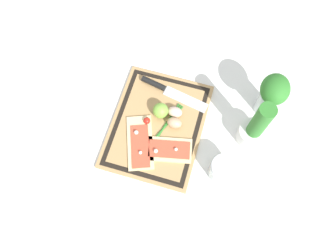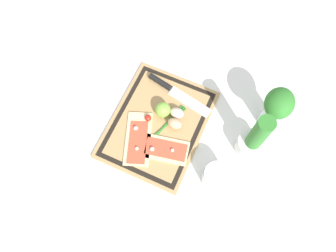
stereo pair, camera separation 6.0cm
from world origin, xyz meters
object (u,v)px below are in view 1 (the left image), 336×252
sauce_jar (223,170)px  herb_glass (272,94)px  cherry_tomato_red (147,120)px  lime (160,111)px  egg_pink (175,112)px  pizza_slice_near (140,143)px  herb_pot (255,129)px  pizza_slice_far (166,149)px  egg_brown (174,123)px  knife (163,88)px

sauce_jar → herb_glass: bearing=161.2°
cherry_tomato_red → sauce_jar: (0.11, 0.31, 0.01)m
cherry_tomato_red → lime: bearing=138.6°
egg_pink → herb_glass: bearing=111.3°
cherry_tomato_red → herb_glass: size_ratio=0.12×
pizza_slice_near → sauce_jar: 0.31m
herb_pot → sauce_jar: (0.16, -0.07, -0.05)m
pizza_slice_far → cherry_tomato_red: (-0.09, -0.10, 0.01)m
pizza_slice_near → egg_pink: 0.17m
egg_brown → lime: 0.07m
knife → egg_brown: bearing=31.8°
egg_brown → herb_pot: herb_pot is taller
herb_glass → lime: bearing=-69.6°
egg_pink → lime: size_ratio=0.95×
knife → herb_glass: (-0.03, 0.39, 0.10)m
pizza_slice_near → cherry_tomato_red: bearing=-179.2°
herb_pot → herb_glass: (-0.13, 0.03, 0.03)m
knife → lime: lime is taller
pizza_slice_near → pizza_slice_far: same height
herb_pot → knife: bearing=-104.9°
pizza_slice_near → egg_pink: egg_pink is taller
cherry_tomato_red → herb_glass: (-0.18, 0.41, 0.09)m
lime → herb_pot: (-0.01, 0.34, 0.04)m
egg_brown → herb_glass: herb_glass is taller
lime → sauce_jar: bearing=60.5°
cherry_tomato_red → egg_pink: bearing=122.4°
pizza_slice_near → cherry_tomato_red: 0.09m
egg_brown → pizza_slice_near: bearing=-43.2°
pizza_slice_near → egg_brown: bearing=136.8°
pizza_slice_near → herb_pot: bearing=110.3°
lime → knife: bearing=-169.3°
pizza_slice_far → egg_brown: 0.10m
egg_brown → sauce_jar: size_ratio=0.58×
pizza_slice_far → herb_pot: size_ratio=0.81×
egg_pink → cherry_tomato_red: 0.11m
herb_glass → knife: bearing=-84.8°
egg_pink → pizza_slice_near: bearing=-31.2°
lime → herb_pot: 0.34m
knife → sauce_jar: sauce_jar is taller
egg_brown → herb_pot: bearing=97.1°
knife → sauce_jar: size_ratio=2.93×
knife → herb_pot: bearing=75.1°
cherry_tomato_red → herb_pot: herb_pot is taller
egg_pink → herb_glass: (-0.12, 0.32, 0.09)m
pizza_slice_near → egg_brown: (-0.11, 0.10, 0.01)m
sauce_jar → pizza_slice_far: bearing=-95.8°
pizza_slice_near → sauce_jar: sauce_jar is taller
egg_brown → herb_pot: (-0.03, 0.28, 0.05)m
pizza_slice_far → herb_pot: bearing=115.9°
herb_glass → herb_pot: bearing=-11.8°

